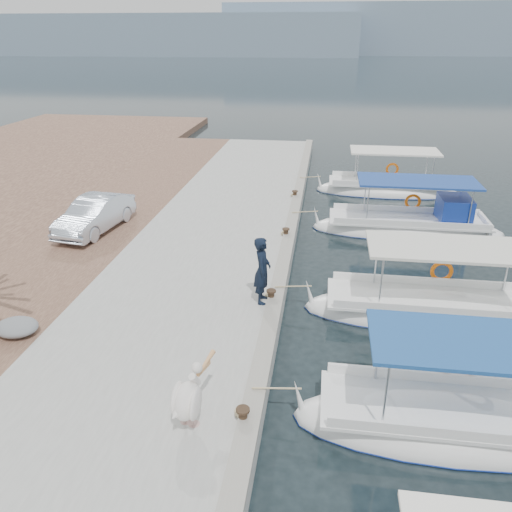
{
  "coord_description": "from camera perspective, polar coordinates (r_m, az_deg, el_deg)",
  "views": [
    {
      "loc": [
        0.98,
        -11.09,
        7.56
      ],
      "look_at": [
        -1.0,
        2.99,
        1.2
      ],
      "focal_mm": 35.0,
      "sensor_mm": 36.0,
      "label": 1
    }
  ],
  "objects": [
    {
      "name": "parked_car",
      "position": [
        20.35,
        -17.94,
        4.55
      ],
      "size": [
        1.92,
        4.13,
        1.31
      ],
      "primitive_type": "imported",
      "rotation": [
        0.0,
        0.0,
        -0.14
      ],
      "color": "silver",
      "rests_on": "cobblestone_strip"
    },
    {
      "name": "fishing_caique_d",
      "position": [
        21.62,
        17.14,
        3.04
      ],
      "size": [
        7.8,
        2.32,
        2.83
      ],
      "color": "white",
      "rests_on": "ground"
    },
    {
      "name": "fisherman",
      "position": [
        13.99,
        0.72,
        -1.64
      ],
      "size": [
        0.5,
        0.74,
        1.97
      ],
      "primitive_type": "imported",
      "rotation": [
        0.0,
        0.0,
        1.61
      ],
      "color": "black",
      "rests_on": "concrete_quay"
    },
    {
      "name": "fishing_caique_c",
      "position": [
        15.48,
        19.63,
        -6.15
      ],
      "size": [
        7.53,
        2.2,
        2.83
      ],
      "color": "white",
      "rests_on": "ground"
    },
    {
      "name": "concrete_quay",
      "position": [
        18.11,
        -5.39,
        0.18
      ],
      "size": [
        6.0,
        40.0,
        0.5
      ],
      "primitive_type": "cube",
      "color": "#9E9F99",
      "rests_on": "ground"
    },
    {
      "name": "distant_hills",
      "position": [
        214.5,
        17.08,
        23.15
      ],
      "size": [
        330.0,
        60.0,
        18.0
      ],
      "color": "gray",
      "rests_on": "ground"
    },
    {
      "name": "mooring_bollards",
      "position": [
        14.4,
        1.74,
        -4.39
      ],
      "size": [
        0.28,
        20.28,
        0.33
      ],
      "color": "black",
      "rests_on": "concrete_quay"
    },
    {
      "name": "pelican",
      "position": [
        10.1,
        -7.78,
        -15.82
      ],
      "size": [
        0.75,
        1.54,
        1.19
      ],
      "color": "tan",
      "rests_on": "concrete_quay"
    },
    {
      "name": "fishing_caique_e",
      "position": [
        26.87,
        14.71,
        7.23
      ],
      "size": [
        7.26,
        2.28,
        2.83
      ],
      "color": "white",
      "rests_on": "ground"
    },
    {
      "name": "cobblestone_strip",
      "position": [
        19.82,
        -19.61,
        0.99
      ],
      "size": [
        4.0,
        40.0,
        0.5
      ],
      "primitive_type": "cube",
      "color": "brown",
      "rests_on": "ground"
    },
    {
      "name": "fishing_caique_b",
      "position": [
        11.6,
        20.89,
        -17.69
      ],
      "size": [
        6.36,
        2.14,
        2.83
      ],
      "color": "white",
      "rests_on": "ground"
    },
    {
      "name": "tarp_bundle",
      "position": [
        14.25,
        -25.68,
        -7.33
      ],
      "size": [
        1.1,
        0.9,
        0.4
      ],
      "primitive_type": "ellipsoid",
      "color": "slate",
      "rests_on": "cobblestone_strip"
    },
    {
      "name": "ground",
      "position": [
        13.46,
        2.49,
        -10.1
      ],
      "size": [
        400.0,
        400.0,
        0.0
      ],
      "primitive_type": "plane",
      "color": "black",
      "rests_on": "ground"
    },
    {
      "name": "quay_curb",
      "position": [
        17.59,
        3.43,
        0.6
      ],
      "size": [
        0.44,
        40.0,
        0.12
      ],
      "primitive_type": "cube",
      "color": "gray",
      "rests_on": "concrete_quay"
    }
  ]
}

